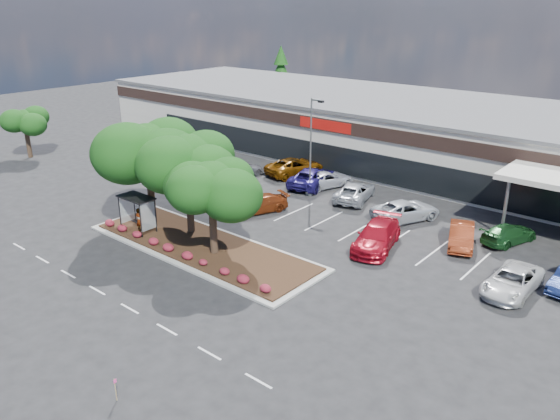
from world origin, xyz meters
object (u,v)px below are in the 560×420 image
Objects in this scene: survey_stake at (115,387)px; car_1 at (223,189)px; light_pole at (311,154)px; car_0 at (210,179)px.

car_1 reaches higher than survey_stake.
light_pole reaches higher than car_0.
car_0 reaches higher than car_1.
car_0 is at bearing 128.94° from survey_stake.
car_0 is (-18.10, 22.40, 0.04)m from survey_stake.
car_0 is 3.20m from car_1.
survey_stake is 0.23× the size of car_1.
survey_stake is (9.59, -26.48, -3.02)m from light_pole.
car_1 is at bearing 125.52° from survey_stake.
survey_stake is 28.80m from car_0.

